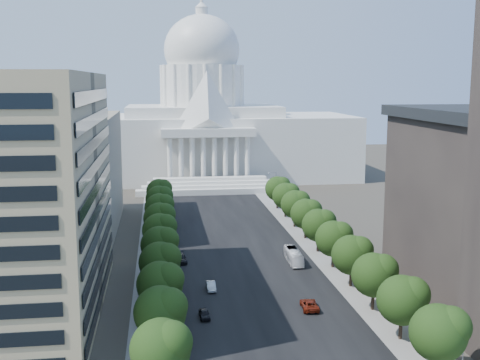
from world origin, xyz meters
name	(u,v)px	position (x,y,z in m)	size (l,w,h in m)	color
road_asphalt	(231,235)	(0.00, 90.00, 0.00)	(30.00, 260.00, 0.01)	black
sidewalk_left	(156,237)	(-19.00, 90.00, 0.00)	(8.00, 260.00, 0.02)	gray
sidewalk_right	(303,232)	(19.00, 90.00, 0.00)	(8.00, 260.00, 0.02)	gray
capitol	(203,128)	(0.00, 184.89, 20.01)	(120.00, 56.00, 73.00)	white
office_block_left_far	(41,174)	(-48.00, 100.00, 15.00)	(38.00, 52.00, 30.00)	gray
tree_l_a	(163,347)	(-17.66, 11.81, 6.45)	(7.79, 7.60, 9.97)	#33261C
tree_l_b	(162,311)	(-17.66, 23.81, 6.45)	(7.79, 7.60, 9.97)	#33261C
tree_l_c	(162,283)	(-17.66, 35.81, 6.45)	(7.79, 7.60, 9.97)	#33261C
tree_l_d	(161,261)	(-17.66, 47.81, 6.45)	(7.79, 7.60, 9.97)	#33261C
tree_l_e	(161,244)	(-17.66, 59.81, 6.45)	(7.79, 7.60, 9.97)	#33261C
tree_l_f	(161,229)	(-17.66, 71.81, 6.45)	(7.79, 7.60, 9.97)	#33261C
tree_l_g	(161,217)	(-17.66, 83.81, 6.45)	(7.79, 7.60, 9.97)	#33261C
tree_l_h	(160,207)	(-17.66, 95.81, 6.45)	(7.79, 7.60, 9.97)	#33261C
tree_l_i	(160,198)	(-17.66, 107.81, 6.45)	(7.79, 7.60, 9.97)	#33261C
tree_l_j	(160,191)	(-17.66, 119.81, 6.45)	(7.79, 7.60, 9.97)	#33261C
tree_r_a	(442,331)	(18.34, 11.81, 6.45)	(7.79, 7.60, 9.97)	#33261C
tree_r_b	(405,299)	(18.34, 23.81, 6.45)	(7.79, 7.60, 9.97)	#33261C
tree_r_c	(376,274)	(18.34, 35.81, 6.45)	(7.79, 7.60, 9.97)	#33261C
tree_r_d	(353,254)	(18.34, 47.81, 6.45)	(7.79, 7.60, 9.97)	#33261C
tree_r_e	(335,238)	(18.34, 59.81, 6.45)	(7.79, 7.60, 9.97)	#33261C
tree_r_f	(320,224)	(18.34, 71.81, 6.45)	(7.79, 7.60, 9.97)	#33261C
tree_r_g	(307,213)	(18.34, 83.81, 6.45)	(7.79, 7.60, 9.97)	#33261C
tree_r_h	(296,203)	(18.34, 95.81, 6.45)	(7.79, 7.60, 9.97)	#33261C
tree_r_i	(287,195)	(18.34, 107.81, 6.45)	(7.79, 7.60, 9.97)	#33261C
tree_r_j	(279,188)	(18.34, 119.81, 6.45)	(7.79, 7.60, 9.97)	#33261C
streetlight_a	(459,341)	(19.90, 10.00, 5.82)	(2.61, 0.44, 9.00)	gray
streetlight_b	(387,278)	(19.90, 35.00, 5.82)	(2.61, 0.44, 9.00)	gray
streetlight_c	(342,240)	(19.90, 60.00, 5.82)	(2.61, 0.44, 9.00)	gray
streetlight_d	(312,214)	(19.90, 85.00, 5.82)	(2.61, 0.44, 9.00)	gray
streetlight_e	(290,196)	(19.90, 110.00, 5.82)	(2.61, 0.44, 9.00)	gray
streetlight_f	(274,182)	(19.90, 135.00, 5.82)	(2.61, 0.44, 9.00)	gray
car_dark_a	(204,314)	(-10.84, 36.00, 0.70)	(1.66, 4.12, 1.40)	black
car_silver	(211,286)	(-8.57, 49.43, 0.76)	(1.62, 4.64, 1.53)	#B2B6BA
car_red	(309,305)	(7.31, 37.57, 0.81)	(2.69, 5.83, 1.62)	#65190B
car_dark_b	(181,259)	(-13.50, 67.72, 0.83)	(2.31, 5.69, 1.65)	black
city_bus	(294,256)	(10.57, 64.21, 1.45)	(2.44, 10.41, 2.90)	white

